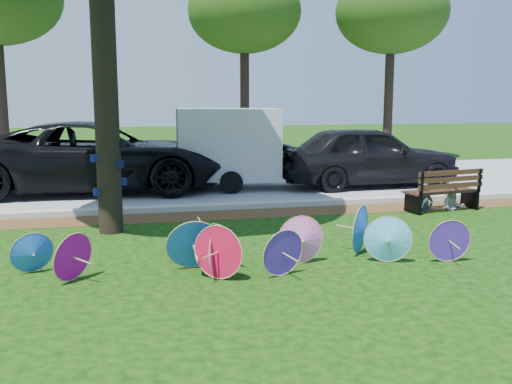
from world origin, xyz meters
TOP-DOWN VIEW (x-y plane):
  - ground at (0.00, 0.00)m, footprint 90.00×90.00m
  - mulch_strip at (0.00, 4.50)m, footprint 90.00×1.00m
  - curb at (0.00, 5.20)m, footprint 90.00×0.30m
  - street at (0.00, 9.35)m, footprint 90.00×8.00m
  - parasol_pile at (0.22, 0.63)m, footprint 6.75×1.62m
  - black_van at (-2.43, 8.32)m, footprint 6.88×3.47m
  - dark_pickup at (4.99, 7.68)m, footprint 5.13×2.17m
  - cargo_trailer at (1.07, 8.07)m, footprint 2.86×1.95m
  - park_bench at (5.16, 4.01)m, footprint 1.86×0.97m
  - person_left at (4.81, 4.06)m, footprint 0.49×0.38m
  - person_right at (5.51, 4.06)m, footprint 0.63×0.52m
  - bg_trees at (1.94, 14.23)m, footprint 18.75×6.02m

SIDE VIEW (x-z plane):
  - ground at x=0.00m, z-range 0.00..0.00m
  - mulch_strip at x=0.00m, z-range 0.00..0.01m
  - street at x=0.00m, z-range 0.00..0.01m
  - curb at x=0.00m, z-range 0.00..0.12m
  - parasol_pile at x=0.22m, z-range -0.04..0.76m
  - park_bench at x=5.16m, z-range 0.00..0.92m
  - person_left at x=4.81m, z-range 0.00..1.19m
  - person_right at x=5.51m, z-range 0.00..1.20m
  - dark_pickup at x=4.99m, z-range 0.00..1.73m
  - black_van at x=-2.43m, z-range 0.00..1.87m
  - cargo_trailer at x=1.07m, z-range 0.00..2.50m
  - bg_trees at x=1.94m, z-range 2.07..9.47m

